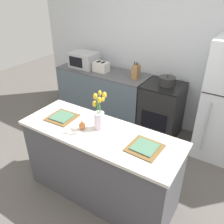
{
  "coord_description": "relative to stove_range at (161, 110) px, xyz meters",
  "views": [
    {
      "loc": [
        1.23,
        -1.69,
        2.34
      ],
      "look_at": [
        0.0,
        0.25,
        1.04
      ],
      "focal_mm": 38.0,
      "sensor_mm": 36.0,
      "label": 1
    }
  ],
  "objects": [
    {
      "name": "back_wall",
      "position": [
        -0.1,
        0.4,
        0.9
      ],
      "size": [
        5.2,
        0.08,
        2.7
      ],
      "color": "silver",
      "rests_on": "ground_plane"
    },
    {
      "name": "stove_range",
      "position": [
        0.0,
        0.0,
        0.0
      ],
      "size": [
        0.6,
        0.61,
        0.91
      ],
      "color": "black",
      "rests_on": "ground_plane"
    },
    {
      "name": "knife_block",
      "position": [
        -0.5,
        -0.0,
        0.57
      ],
      "size": [
        0.1,
        0.14,
        0.27
      ],
      "color": "#A37547",
      "rests_on": "back_counter"
    },
    {
      "name": "pear_figurine",
      "position": [
        -0.28,
        -1.66,
        0.51
      ],
      "size": [
        0.07,
        0.07,
        0.12
      ],
      "color": "#C66B33",
      "rests_on": "kitchen_island"
    },
    {
      "name": "plate_setting_right",
      "position": [
        0.43,
        -1.6,
        0.48
      ],
      "size": [
        0.32,
        0.32,
        0.02
      ],
      "color": "brown",
      "rests_on": "kitchen_island"
    },
    {
      "name": "microwave",
      "position": [
        -1.56,
        -0.0,
        0.59
      ],
      "size": [
        0.48,
        0.37,
        0.27
      ],
      "color": "#B7BABC",
      "rests_on": "back_counter"
    },
    {
      "name": "ground_plane",
      "position": [
        -0.1,
        -1.6,
        -0.45
      ],
      "size": [
        10.0,
        10.0,
        0.0
      ],
      "primitive_type": "plane",
      "color": "#59544F"
    },
    {
      "name": "flower_vase",
      "position": [
        -0.14,
        -1.54,
        0.62
      ],
      "size": [
        0.14,
        0.14,
        0.43
      ],
      "color": "silver",
      "rests_on": "kitchen_island"
    },
    {
      "name": "toaster",
      "position": [
        -1.16,
        -0.03,
        0.54
      ],
      "size": [
        0.28,
        0.18,
        0.17
      ],
      "color": "silver",
      "rests_on": "back_counter"
    },
    {
      "name": "plate_setting_left",
      "position": [
        -0.63,
        -1.6,
        0.48
      ],
      "size": [
        0.32,
        0.32,
        0.02
      ],
      "color": "brown",
      "rests_on": "kitchen_island"
    },
    {
      "name": "back_counter",
      "position": [
        -1.16,
        0.0,
        0.0
      ],
      "size": [
        1.68,
        0.6,
        0.91
      ],
      "color": "slate",
      "rests_on": "ground_plane"
    },
    {
      "name": "cooking_pot",
      "position": [
        0.03,
        0.01,
        0.52
      ],
      "size": [
        0.25,
        0.25,
        0.15
      ],
      "color": "#2D2D2D",
      "rests_on": "stove_range"
    },
    {
      "name": "kitchen_island",
      "position": [
        -0.1,
        -1.6,
        0.01
      ],
      "size": [
        1.8,
        0.66,
        0.92
      ],
      "color": "#4C4C51",
      "rests_on": "ground_plane"
    }
  ]
}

